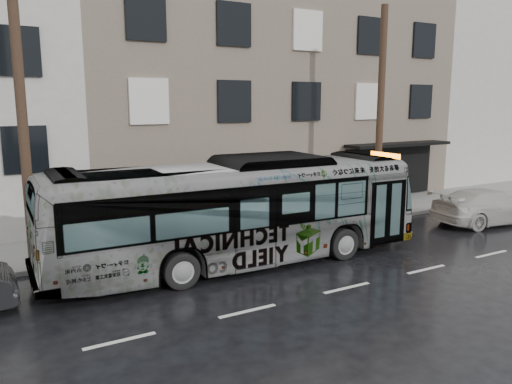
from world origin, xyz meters
TOP-DOWN VIEW (x-y plane):
  - ground at (0.00, 0.00)m, footprint 120.00×120.00m
  - sidewalk at (0.00, 4.90)m, footprint 90.00×3.60m
  - building_taupe at (5.00, 12.70)m, footprint 20.00×12.00m
  - building_filler at (24.00, 12.70)m, footprint 18.00×12.00m
  - utility_pole_front at (6.50, 3.30)m, footprint 0.30×0.30m
  - utility_pole_rear at (-7.50, 3.30)m, footprint 0.30×0.30m
  - sign_post at (7.60, 3.30)m, footprint 0.06×0.06m
  - bus at (-1.64, 0.96)m, footprint 12.47×3.24m
  - white_sedan at (10.23, 0.42)m, footprint 5.45×2.80m

SIDE VIEW (x-z plane):
  - ground at x=0.00m, z-range 0.00..0.00m
  - sidewalk at x=0.00m, z-range 0.00..0.15m
  - white_sedan at x=10.23m, z-range 0.00..1.51m
  - sign_post at x=7.60m, z-range 0.15..2.55m
  - bus at x=-1.64m, z-range 0.00..3.45m
  - utility_pole_front at x=6.50m, z-range 0.15..9.15m
  - utility_pole_rear at x=-7.50m, z-range 0.15..9.15m
  - building_taupe at x=5.00m, z-range 0.00..11.00m
  - building_filler at x=24.00m, z-range 0.00..12.00m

